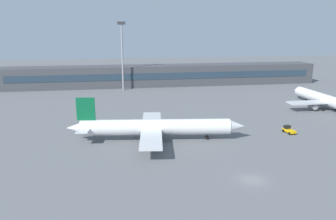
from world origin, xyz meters
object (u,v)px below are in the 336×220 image
object	(u,v)px
airplane_near	(157,127)
baggage_tug_yellow	(289,130)
floodlight_tower_west	(122,51)
airplane_mid	(327,100)

from	to	relation	value
airplane_near	baggage_tug_yellow	size ratio (longest dim) A/B	10.85
airplane_near	floodlight_tower_west	world-z (taller)	floodlight_tower_west
floodlight_tower_west	baggage_tug_yellow	bearing A→B (deg)	-60.18
airplane_mid	baggage_tug_yellow	size ratio (longest dim) A/B	10.18
airplane_near	airplane_mid	bearing A→B (deg)	20.54
airplane_near	airplane_mid	world-z (taller)	airplane_near
airplane_near	baggage_tug_yellow	xyz separation A→B (m)	(32.81, 0.09, -2.29)
airplane_near	airplane_mid	distance (m)	61.16
baggage_tug_yellow	floodlight_tower_west	bearing A→B (deg)	119.82
baggage_tug_yellow	airplane_near	bearing A→B (deg)	-179.84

